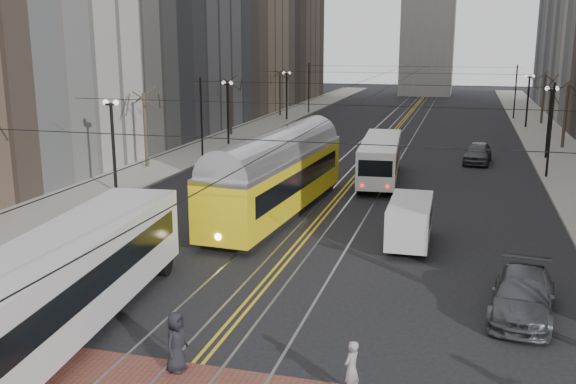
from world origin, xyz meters
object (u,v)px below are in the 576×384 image
Objects in this scene: transit_bus at (70,284)px; pedestrian_a at (176,342)px; streetcar at (278,182)px; sedan_parked at (522,295)px; rear_bus at (380,160)px; sedan_grey at (478,153)px; pedestrian_b at (351,368)px; cargo_van at (410,223)px.

pedestrian_a is (4.42, -1.50, -0.75)m from transit_bus.
sedan_parked is at bearing -37.88° from streetcar.
rear_bus is 22.32m from sedan_parked.
sedan_grey is at bearing 48.99° from rear_bus.
streetcar is 11.11m from rear_bus.
rear_bus is 6.96× the size of pedestrian_b.
transit_bus is at bearing -94.49° from streetcar.
transit_bus is 9.68m from pedestrian_b.
streetcar reaches higher than transit_bus.
pedestrian_b is (9.52, -1.50, -0.86)m from transit_bus.
sedan_parked is (12.00, -10.70, -1.06)m from streetcar.
cargo_van is at bearing -158.05° from pedestrian_b.
rear_bus is 14.41m from cargo_van.
streetcar is 17.62m from pedestrian_a.
pedestrian_a is 1.14× the size of pedestrian_b.
rear_bus is at bearing -150.69° from pedestrian_b.
pedestrian_a is (2.08, -17.47, -0.89)m from streetcar.
transit_bus is 1.21× the size of rear_bus.
cargo_van is at bearing -92.61° from sedan_grey.
streetcar is at bearing -134.28° from pedestrian_b.
sedan_grey is at bearing 64.10° from streetcar.
cargo_van reaches higher than sedan_parked.
sedan_grey is 0.96× the size of sedan_parked.
pedestrian_a is (-5.44, -13.66, -0.17)m from cargo_van.
cargo_van is 13.67m from pedestrian_b.
streetcar reaches higher than sedan_parked.
sedan_parked is at bearing -57.94° from cargo_van.
sedan_grey is at bearing -5.97° from pedestrian_a.
sedan_parked is at bearing -82.08° from sedan_grey.
sedan_grey is 37.44m from pedestrian_a.
pedestrian_a reaches higher than sedan_grey.
transit_bus reaches higher than sedan_grey.
pedestrian_a is at bearing -66.62° from pedestrian_b.
pedestrian_b is at bearing -63.81° from streetcar.
cargo_van is (7.52, -3.81, -0.72)m from streetcar.
rear_bus is at bearing 69.69° from transit_bus.
cargo_van is at bearing 129.99° from sedan_parked.
rear_bus is 2.16× the size of sedan_parked.
rear_bus is 6.11× the size of pedestrian_a.
transit_bus reaches higher than pedestrian_b.
sedan_parked is 12.01m from pedestrian_a.
sedan_grey is 3.09× the size of pedestrian_b.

